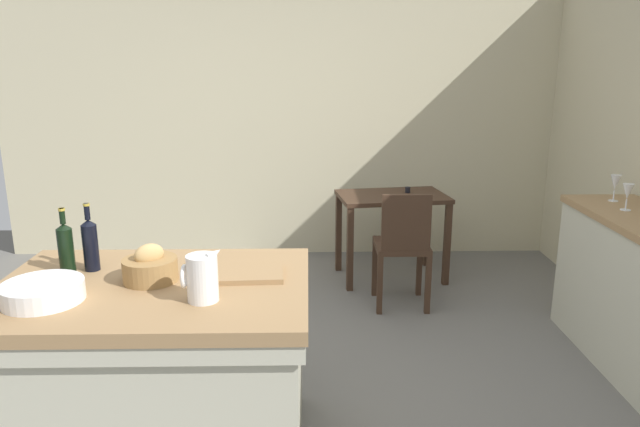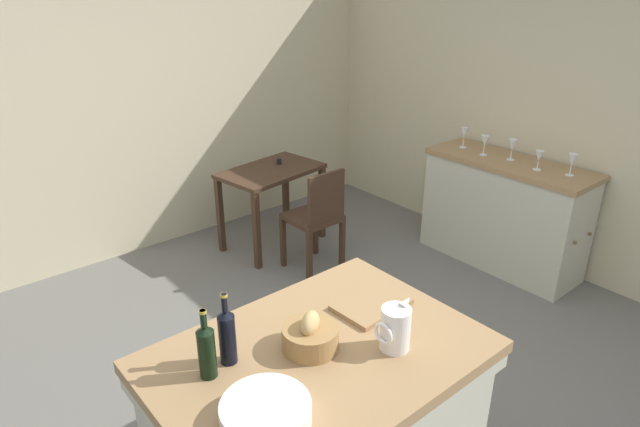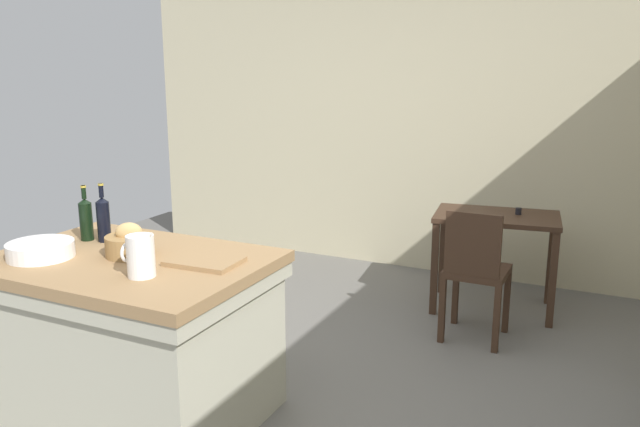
# 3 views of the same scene
# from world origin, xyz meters

# --- Properties ---
(ground_plane) EXTENTS (6.76, 6.76, 0.00)m
(ground_plane) POSITION_xyz_m (0.00, 0.00, 0.00)
(ground_plane) COLOR #66635E
(wall_back) EXTENTS (5.32, 0.12, 2.60)m
(wall_back) POSITION_xyz_m (0.00, 2.60, 1.30)
(wall_back) COLOR beige
(wall_back) RESTS_ON ground
(island_table) EXTENTS (1.41, 1.00, 0.88)m
(island_table) POSITION_xyz_m (-0.48, -0.53, 0.47)
(island_table) COLOR #99754C
(island_table) RESTS_ON ground
(writing_desk) EXTENTS (0.97, 0.68, 0.79)m
(writing_desk) POSITION_xyz_m (0.95, 1.84, 0.62)
(writing_desk) COLOR #3D281C
(writing_desk) RESTS_ON ground
(wooden_chair) EXTENTS (0.40, 0.40, 0.92)m
(wooden_chair) POSITION_xyz_m (0.94, 1.19, 0.50)
(wooden_chair) COLOR #3D281C
(wooden_chair) RESTS_ON ground
(pitcher) EXTENTS (0.17, 0.13, 0.24)m
(pitcher) POSITION_xyz_m (-0.21, -0.72, 0.98)
(pitcher) COLOR white
(pitcher) RESTS_ON island_table
(wash_bowl) EXTENTS (0.33, 0.33, 0.08)m
(wash_bowl) POSITION_xyz_m (-0.88, -0.71, 0.92)
(wash_bowl) COLOR white
(wash_bowl) RESTS_ON island_table
(bread_basket) EXTENTS (0.25, 0.25, 0.18)m
(bread_basket) POSITION_xyz_m (-0.49, -0.49, 0.94)
(bread_basket) COLOR olive
(bread_basket) RESTS_ON island_table
(cutting_board) EXTENTS (0.36, 0.26, 0.02)m
(cutting_board) POSITION_xyz_m (-0.06, -0.43, 0.89)
(cutting_board) COLOR #99754C
(cutting_board) RESTS_ON island_table
(wine_bottle_dark) EXTENTS (0.07, 0.07, 0.33)m
(wine_bottle_dark) POSITION_xyz_m (-0.80, -0.34, 1.01)
(wine_bottle_dark) COLOR black
(wine_bottle_dark) RESTS_ON island_table
(wine_bottle_amber) EXTENTS (0.07, 0.07, 0.31)m
(wine_bottle_amber) POSITION_xyz_m (-0.91, -0.36, 1.00)
(wine_bottle_amber) COLOR black
(wine_bottle_amber) RESTS_ON island_table
(wicker_hamper) EXTENTS (0.32, 0.32, 0.29)m
(wicker_hamper) POSITION_xyz_m (-1.49, -0.44, 0.15)
(wicker_hamper) COLOR olive
(wicker_hamper) RESTS_ON ground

